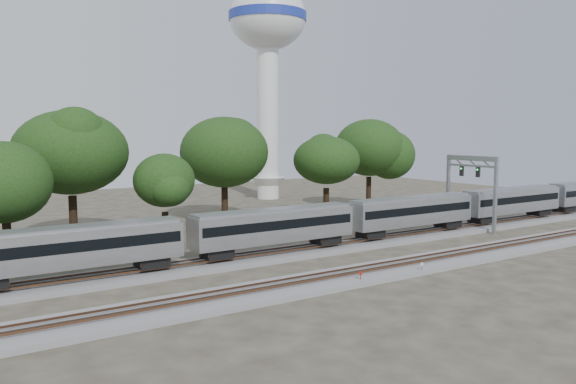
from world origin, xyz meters
name	(u,v)px	position (x,y,z in m)	size (l,w,h in m)	color
ground	(288,274)	(0.00, 0.00, 0.00)	(160.00, 160.00, 0.00)	#383328
track_far	(253,258)	(0.00, 6.00, 0.21)	(160.00, 5.00, 0.73)	slate
track_near	(316,283)	(0.00, -4.00, 0.21)	(160.00, 5.00, 0.73)	slate
train	(350,217)	(11.47, 6.00, 3.09)	(104.35, 2.97, 4.38)	silver
switch_stand_red	(361,276)	(2.99, -5.74, 0.67)	(0.34, 0.07, 1.05)	#512D19
switch_stand_white	(422,267)	(9.28, -6.15, 0.65)	(0.32, 0.06, 1.01)	#512D19
switch_lever	(394,277)	(6.43, -5.88, 0.15)	(0.50, 0.30, 0.30)	#512D19
water_tower	(268,41)	(26.42, 47.07, 27.64)	(13.47, 13.47, 37.30)	silver
signal_gantry	(471,176)	(30.21, 6.00, 6.54)	(0.62, 7.38, 8.98)	gray
tree_2	(4,183)	(-19.29, 14.59, 7.53)	(7.67, 7.67, 10.81)	black
tree_3	(71,153)	(-12.20, 22.21, 9.70)	(9.87, 9.87, 13.92)	black
tree_4	(164,181)	(-4.74, 15.53, 6.94)	(7.08, 7.08, 9.98)	black
tree_5	(224,152)	(7.55, 26.65, 9.21)	(9.38, 9.38, 13.22)	black
tree_6	(326,160)	(19.95, 21.27, 8.07)	(8.22, 8.22, 11.59)	black
tree_7	(369,148)	(31.13, 25.50, 9.47)	(9.64, 9.64, 13.59)	black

